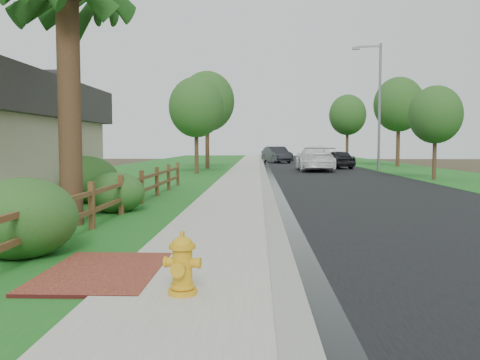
{
  "coord_description": "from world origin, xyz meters",
  "views": [
    {
      "loc": [
        0.02,
        -8.08,
        1.91
      ],
      "look_at": [
        -0.38,
        3.59,
        1.09
      ],
      "focal_mm": 38.0,
      "sensor_mm": 36.0,
      "label": 1
    }
  ],
  "objects_px": {
    "fire_hydrant": "(182,265)",
    "white_suv": "(315,159)",
    "ranch_fence": "(132,189)",
    "dark_car_mid": "(337,159)",
    "streetlight": "(377,99)"
  },
  "relations": [
    {
      "from": "white_suv",
      "to": "ranch_fence",
      "type": "bearing_deg",
      "value": 71.13
    },
    {
      "from": "ranch_fence",
      "to": "streetlight",
      "type": "relative_size",
      "value": 1.87
    },
    {
      "from": "white_suv",
      "to": "dark_car_mid",
      "type": "bearing_deg",
      "value": -118.24
    },
    {
      "from": "ranch_fence",
      "to": "white_suv",
      "type": "distance_m",
      "value": 23.41
    },
    {
      "from": "ranch_fence",
      "to": "fire_hydrant",
      "type": "bearing_deg",
      "value": -72.25
    },
    {
      "from": "fire_hydrant",
      "to": "white_suv",
      "type": "bearing_deg",
      "value": 80.7
    },
    {
      "from": "dark_car_mid",
      "to": "streetlight",
      "type": "distance_m",
      "value": 6.22
    },
    {
      "from": "ranch_fence",
      "to": "dark_car_mid",
      "type": "xyz_separation_m",
      "value": [
        9.92,
        26.11,
        0.13
      ]
    },
    {
      "from": "fire_hydrant",
      "to": "dark_car_mid",
      "type": "height_order",
      "value": "dark_car_mid"
    },
    {
      "from": "white_suv",
      "to": "dark_car_mid",
      "type": "relative_size",
      "value": 1.42
    },
    {
      "from": "fire_hydrant",
      "to": "ranch_fence",
      "type": "bearing_deg",
      "value": 107.75
    },
    {
      "from": "fire_hydrant",
      "to": "white_suv",
      "type": "relative_size",
      "value": 0.13
    },
    {
      "from": "dark_car_mid",
      "to": "white_suv",
      "type": "bearing_deg",
      "value": 48.48
    },
    {
      "from": "streetlight",
      "to": "white_suv",
      "type": "bearing_deg",
      "value": -177.43
    },
    {
      "from": "streetlight",
      "to": "ranch_fence",
      "type": "bearing_deg",
      "value": -118.55
    }
  ]
}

